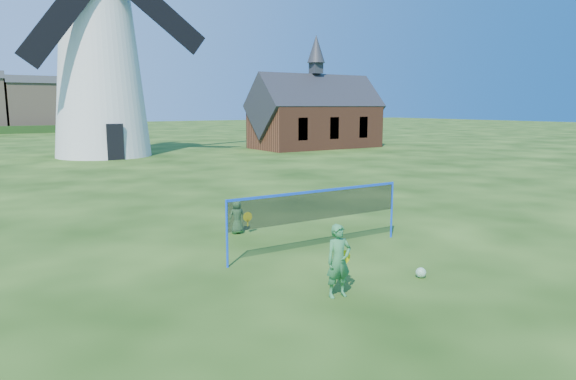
# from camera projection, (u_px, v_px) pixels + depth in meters

# --- Properties ---
(ground) EXTENTS (220.00, 220.00, 0.00)m
(ground) POSITION_uv_depth(u_px,v_px,m) (292.00, 254.00, 12.66)
(ground) COLOR black
(ground) RESTS_ON ground
(windmill) EXTENTS (13.91, 6.61, 19.72)m
(windmill) POSITION_uv_depth(u_px,v_px,m) (99.00, 57.00, 36.09)
(windmill) COLOR white
(windmill) RESTS_ON ground
(chapel) EXTENTS (11.25, 5.46, 9.52)m
(chapel) POSITION_uv_depth(u_px,v_px,m) (316.00, 117.00, 44.32)
(chapel) COLOR brown
(chapel) RESTS_ON ground
(badminton_net) EXTENTS (5.05, 0.05, 1.55)m
(badminton_net) POSITION_uv_depth(u_px,v_px,m) (318.00, 206.00, 12.72)
(badminton_net) COLOR blue
(badminton_net) RESTS_ON ground
(player_girl) EXTENTS (0.70, 0.40, 1.41)m
(player_girl) POSITION_uv_depth(u_px,v_px,m) (339.00, 261.00, 9.70)
(player_girl) COLOR #317C44
(player_girl) RESTS_ON ground
(player_boy) EXTENTS (0.61, 0.40, 0.97)m
(player_boy) POSITION_uv_depth(u_px,v_px,m) (237.00, 217.00, 14.59)
(player_boy) COLOR #448640
(player_boy) RESTS_ON ground
(play_ball) EXTENTS (0.22, 0.22, 0.22)m
(play_ball) POSITION_uv_depth(u_px,v_px,m) (421.00, 273.00, 10.86)
(play_ball) COLOR green
(play_ball) RESTS_ON ground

